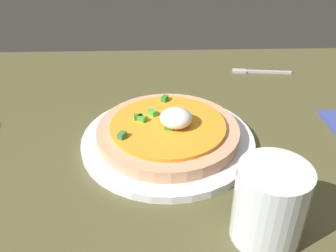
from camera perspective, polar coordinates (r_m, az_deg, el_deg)
The scene contains 5 objects.
dining_table at distance 59.53cm, azimuth -3.78°, elevation -2.60°, with size 125.22×71.56×3.25cm, color brown.
plate at distance 56.12cm, azimuth -0.00°, elevation -2.22°, with size 25.84×25.84×1.17cm, color white.
pizza at distance 55.07cm, azimuth 0.05°, elevation -0.65°, with size 21.05×21.05×4.99cm.
cup_near at distance 41.80cm, azimuth 15.21°, elevation -11.88°, with size 7.69×7.69×9.24cm.
fork at distance 80.81cm, azimuth 13.41°, elevation 8.12°, with size 12.24×2.33×0.50cm.
Camera 1 is at (2.25, -48.54, 36.01)cm, focal length 39.79 mm.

